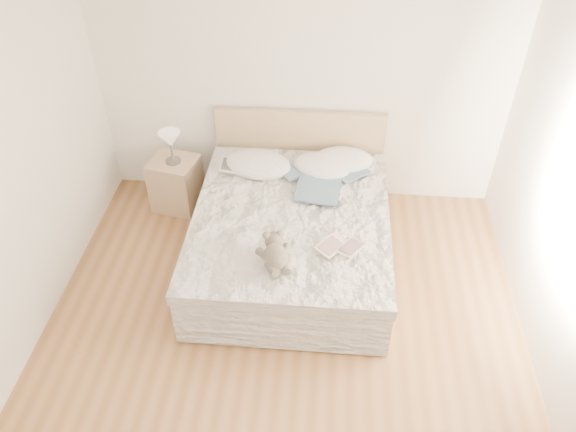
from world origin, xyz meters
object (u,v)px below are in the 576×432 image
(teddy_bear, at_px, (276,263))
(bed, at_px, (292,232))
(table_lamp, at_px, (170,141))
(childrens_book, at_px, (341,247))
(photo_book, at_px, (238,166))
(nightstand, at_px, (176,183))

(teddy_bear, bearing_deg, bed, 66.66)
(table_lamp, bearing_deg, teddy_bear, -50.31)
(table_lamp, bearing_deg, childrens_book, -35.06)
(bed, distance_m, table_lamp, 1.49)
(childrens_book, bearing_deg, photo_book, 170.97)
(bed, height_order, childrens_book, bed)
(table_lamp, height_order, childrens_book, table_lamp)
(nightstand, bearing_deg, photo_book, -10.67)
(childrens_book, distance_m, teddy_bear, 0.56)
(bed, relative_size, teddy_bear, 6.07)
(nightstand, height_order, table_lamp, table_lamp)
(bed, xyz_separation_m, photo_book, (-0.57, 0.55, 0.32))
(teddy_bear, bearing_deg, nightstand, 111.40)
(bed, height_order, nightstand, bed)
(bed, bearing_deg, teddy_bear, -94.89)
(table_lamp, distance_m, photo_book, 0.70)
(nightstand, relative_size, photo_book, 1.59)
(table_lamp, xyz_separation_m, photo_book, (0.67, -0.12, -0.17))
(childrens_book, xyz_separation_m, teddy_bear, (-0.50, -0.24, 0.02))
(bed, bearing_deg, table_lamp, 151.71)
(table_lamp, xyz_separation_m, teddy_bear, (1.17, -1.42, -0.15))
(table_lamp, distance_m, teddy_bear, 1.85)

